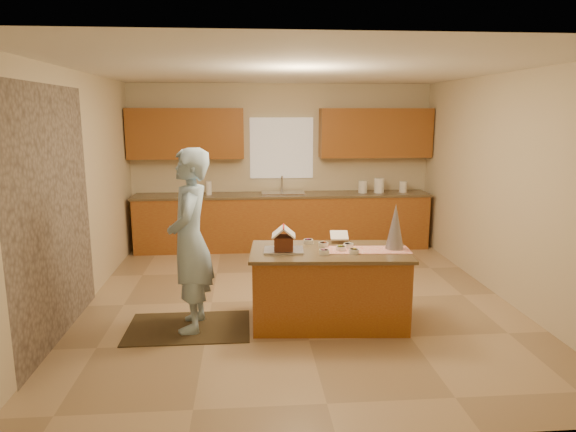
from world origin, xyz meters
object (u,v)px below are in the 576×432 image
(tinsel_tree, at_px, (395,227))
(gingerbread_house, at_px, (284,241))
(island_base, at_px, (329,288))
(boy, at_px, (190,240))

(tinsel_tree, distance_m, gingerbread_house, 1.18)
(island_base, bearing_deg, gingerbread_house, -174.81)
(boy, xyz_separation_m, gingerbread_house, (0.96, 0.01, -0.03))
(tinsel_tree, relative_size, gingerbread_house, 1.83)
(island_base, relative_size, boy, 0.84)
(tinsel_tree, distance_m, boy, 2.13)
(tinsel_tree, bearing_deg, island_base, 179.36)
(island_base, bearing_deg, boy, -174.86)
(tinsel_tree, bearing_deg, boy, -179.65)
(island_base, relative_size, tinsel_tree, 3.27)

